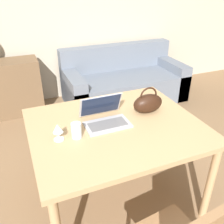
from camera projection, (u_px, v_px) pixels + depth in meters
wall_back at (47, 10)px, 3.54m from camera, size 10.00×0.06×2.70m
dining_table at (116, 133)px, 1.98m from camera, size 1.31×1.09×0.77m
couch at (123, 82)px, 3.98m from camera, size 1.86×0.88×0.82m
laptop at (104, 115)px, 1.96m from camera, size 0.35×0.29×0.20m
drinking_glass at (76, 130)px, 1.77m from camera, size 0.07×0.07×0.11m
wine_glass at (58, 129)px, 1.73m from camera, size 0.07×0.07×0.13m
handbag at (148, 103)px, 2.08m from camera, size 0.26×0.14×0.23m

